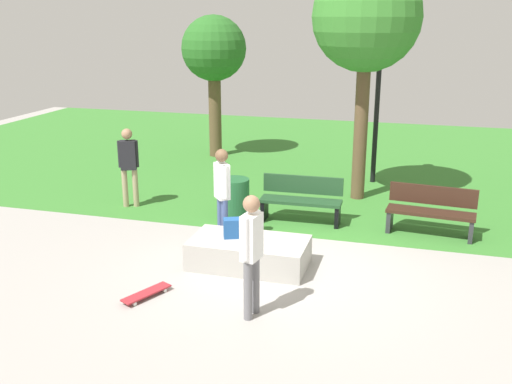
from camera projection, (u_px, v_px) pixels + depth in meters
ground_plane at (294, 268)px, 9.57m from camera, size 28.00×28.00×0.00m
grass_lawn at (351, 160)px, 16.65m from camera, size 26.60×12.62×0.01m
concrete_ledge at (249, 253)px, 9.57m from camera, size 1.91×1.02×0.46m
backpack_on_ledge at (232, 228)px, 9.57m from camera, size 0.34×0.29×0.32m
skater_performing_trick at (252, 247)px, 7.76m from camera, size 0.26×0.42×1.73m
skater_watching at (222, 189)px, 10.32m from camera, size 0.36×0.37×1.74m
skateboard_by_ledge at (146, 293)px, 8.55m from camera, size 0.52×0.81×0.08m
park_bench_center_lawn at (301, 199)px, 11.56m from camera, size 1.61×0.51×0.91m
park_bench_far_right at (431, 210)px, 10.88m from camera, size 1.64×0.63×0.91m
tree_young_birch at (367, 19)px, 12.08m from camera, size 2.28×2.28×5.07m
tree_leaning_ash at (214, 52)px, 16.28m from camera, size 1.82×1.82×3.98m
lamp_post at (378, 86)px, 13.78m from camera, size 0.28×0.28×3.84m
trash_bin at (235, 201)px, 11.52m from camera, size 0.59×0.59×0.90m
pedestrian_with_backpack at (129, 160)px, 12.34m from camera, size 0.41×0.42×1.70m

